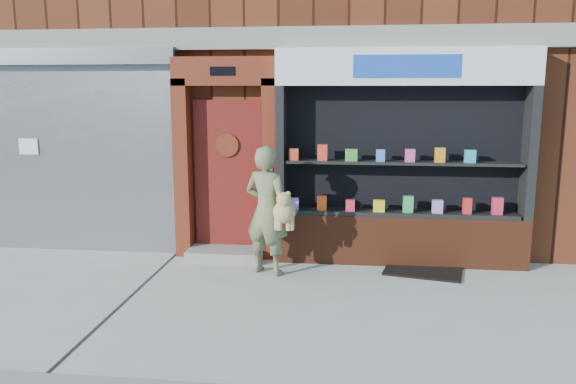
# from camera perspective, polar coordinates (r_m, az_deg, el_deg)

# --- Properties ---
(ground) EXTENTS (80.00, 80.00, 0.00)m
(ground) POSITION_cam_1_polar(r_m,az_deg,el_deg) (6.63, -3.20, -11.32)
(ground) COLOR #9E9E99
(ground) RESTS_ON ground
(building) EXTENTS (12.00, 8.16, 8.00)m
(building) POSITION_cam_1_polar(r_m,az_deg,el_deg) (12.21, 1.60, 17.67)
(building) COLOR #4A1E10
(building) RESTS_ON ground
(shutter_bay) EXTENTS (3.10, 0.30, 3.04)m
(shutter_bay) POSITION_cam_1_polar(r_m,az_deg,el_deg) (9.00, -20.39, 5.08)
(shutter_bay) COLOR gray
(shutter_bay) RESTS_ON ground
(red_door_bay) EXTENTS (1.52, 0.58, 2.90)m
(red_door_bay) POSITION_cam_1_polar(r_m,az_deg,el_deg) (8.19, -6.28, 3.37)
(red_door_bay) COLOR #591C0F
(red_door_bay) RESTS_ON ground
(pharmacy_bay) EXTENTS (3.50, 0.41, 3.00)m
(pharmacy_bay) POSITION_cam_1_polar(r_m,az_deg,el_deg) (7.98, 11.44, 2.42)
(pharmacy_bay) COLOR maroon
(pharmacy_bay) RESTS_ON ground
(woman) EXTENTS (0.77, 0.65, 1.73)m
(woman) POSITION_cam_1_polar(r_m,az_deg,el_deg) (7.44, -2.04, -1.89)
(woman) COLOR #686E48
(woman) RESTS_ON ground
(doormat) EXTENTS (1.15, 0.92, 0.03)m
(doormat) POSITION_cam_1_polar(r_m,az_deg,el_deg) (7.96, 13.57, -7.75)
(doormat) COLOR black
(doormat) RESTS_ON ground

